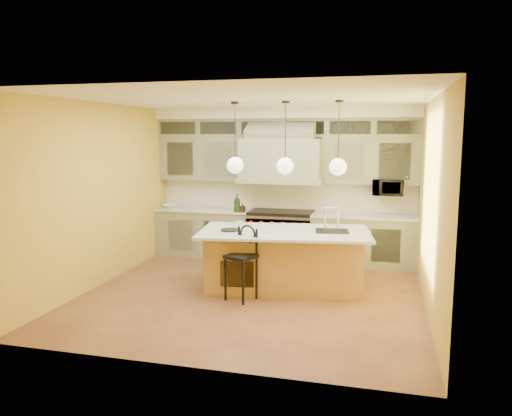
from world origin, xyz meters
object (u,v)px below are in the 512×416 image
(microwave, at_px, (388,187))
(counter_stool, at_px, (242,258))
(range, at_px, (281,235))
(kitchen_island, at_px, (285,258))

(microwave, bearing_deg, counter_stool, -128.86)
(range, relative_size, kitchen_island, 0.43)
(counter_stool, distance_m, microwave, 3.35)
(range, distance_m, counter_stool, 2.42)
(kitchen_island, height_order, microwave, microwave)
(range, xyz_separation_m, counter_stool, (-0.08, -2.42, 0.13))
(kitchen_island, relative_size, counter_stool, 2.55)
(counter_stool, relative_size, microwave, 2.01)
(range, bearing_deg, kitchen_island, -76.54)
(range, height_order, kitchen_island, kitchen_island)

